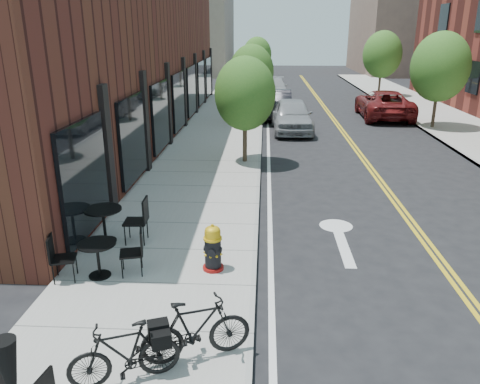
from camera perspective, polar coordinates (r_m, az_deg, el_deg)
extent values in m
plane|color=black|center=(9.24, 1.93, -11.97)|extent=(120.00, 120.00, 0.00)
cube|color=#9E9B93|center=(18.64, -3.60, 4.49)|extent=(4.00, 70.00, 0.12)
cube|color=#491D17|center=(22.92, -14.28, 15.44)|extent=(5.00, 28.00, 7.00)
cube|color=#726656|center=(56.49, -5.55, 19.35)|extent=(8.00, 14.00, 10.00)
cube|color=brown|center=(60.06, 19.50, 19.35)|extent=(10.00, 16.00, 12.00)
cylinder|color=#382B1E|center=(17.36, 0.60, 6.37)|extent=(0.16, 0.16, 1.61)
ellipsoid|color=#29611E|center=(17.06, 0.62, 11.89)|extent=(2.20, 2.20, 2.64)
cylinder|color=#382B1E|center=(25.21, 1.39, 10.48)|extent=(0.16, 0.16, 1.68)
ellipsoid|color=#29611E|center=(25.00, 1.42, 14.47)|extent=(2.30, 2.30, 2.76)
cylinder|color=#382B1E|center=(33.14, 1.81, 12.49)|extent=(0.16, 0.16, 1.57)
ellipsoid|color=#29611E|center=(32.99, 1.84, 15.29)|extent=(2.10, 2.10, 2.52)
cylinder|color=#382B1E|center=(41.09, 2.07, 13.89)|extent=(0.16, 0.16, 1.71)
ellipsoid|color=#29611E|center=(40.96, 2.11, 16.42)|extent=(2.40, 2.40, 2.88)
cylinder|color=#382B1E|center=(25.65, 22.63, 9.35)|extent=(0.16, 0.16, 1.82)
ellipsoid|color=#29611E|center=(25.43, 23.22, 13.84)|extent=(2.80, 2.80, 3.36)
cylinder|color=#382B1E|center=(37.09, 16.65, 12.63)|extent=(0.16, 0.16, 1.82)
ellipsoid|color=#29611E|center=(36.94, 16.95, 15.75)|extent=(2.80, 2.80, 3.36)
cylinder|color=maroon|center=(9.76, -3.28, -9.16)|extent=(0.50, 0.50, 0.06)
cylinder|color=black|center=(9.61, -3.32, -7.47)|extent=(0.39, 0.39, 0.65)
cylinder|color=gold|center=(9.46, -3.36, -5.66)|extent=(0.44, 0.44, 0.04)
cylinder|color=gold|center=(9.43, -3.37, -5.18)|extent=(0.38, 0.38, 0.15)
ellipsoid|color=gold|center=(9.39, -3.38, -4.70)|extent=(0.37, 0.37, 0.19)
cylinder|color=gold|center=(9.35, -3.39, -4.16)|extent=(0.06, 0.06, 0.06)
imported|color=black|center=(6.96, -13.93, -18.56)|extent=(1.60, 0.96, 0.93)
imported|color=black|center=(7.18, -5.36, -16.34)|extent=(1.71, 1.01, 0.99)
cylinder|color=black|center=(9.90, -16.69, -9.69)|extent=(0.53, 0.53, 0.03)
cylinder|color=black|center=(9.74, -16.88, -7.93)|extent=(0.07, 0.07, 0.69)
cylinder|color=black|center=(9.59, -17.09, -6.07)|extent=(0.91, 0.91, 0.03)
cylinder|color=black|center=(11.36, -16.03, -5.74)|extent=(0.51, 0.51, 0.03)
cylinder|color=black|center=(11.21, -16.21, -3.95)|extent=(0.07, 0.07, 0.78)
cylinder|color=black|center=(11.06, -16.40, -2.06)|extent=(0.89, 0.89, 0.03)
cone|color=black|center=(5.22, -26.21, -19.68)|extent=(0.23, 0.23, 0.85)
imported|color=#93969B|center=(23.39, 6.32, 9.28)|extent=(2.02, 4.73, 1.59)
imported|color=black|center=(27.17, 4.51, 10.64)|extent=(1.68, 4.65, 1.52)
imported|color=#A1A2A6|center=(35.90, 4.20, 12.59)|extent=(1.90, 4.65, 1.35)
imported|color=maroon|center=(28.13, 17.11, 10.21)|extent=(2.80, 5.74, 1.57)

